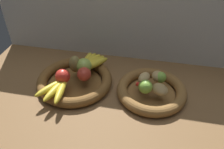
% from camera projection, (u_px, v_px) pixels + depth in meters
% --- Properties ---
extents(ground_plane, '(1.40, 0.90, 0.03)m').
position_uv_depth(ground_plane, '(114.00, 92.00, 1.10)').
color(ground_plane, brown).
extents(back_wall, '(1.40, 0.03, 0.55)m').
position_uv_depth(back_wall, '(126.00, 9.00, 1.16)').
color(back_wall, silver).
rests_on(back_wall, ground_plane).
extents(fruit_bowl_left, '(0.36, 0.36, 0.05)m').
position_uv_depth(fruit_bowl_left, '(75.00, 81.00, 1.11)').
color(fruit_bowl_left, brown).
rests_on(fruit_bowl_left, ground_plane).
extents(fruit_bowl_right, '(0.32, 0.32, 0.05)m').
position_uv_depth(fruit_bowl_right, '(151.00, 91.00, 1.05)').
color(fruit_bowl_right, brown).
rests_on(fruit_bowl_right, ground_plane).
extents(apple_red_right, '(0.06, 0.06, 0.06)m').
position_uv_depth(apple_red_right, '(84.00, 74.00, 1.06)').
color(apple_red_right, '#B73828').
rests_on(apple_red_right, fruit_bowl_left).
extents(apple_red_front, '(0.07, 0.07, 0.07)m').
position_uv_depth(apple_red_front, '(63.00, 76.00, 1.04)').
color(apple_red_front, red).
rests_on(apple_red_front, fruit_bowl_left).
extents(apple_green_back, '(0.07, 0.07, 0.07)m').
position_uv_depth(apple_green_back, '(84.00, 66.00, 1.10)').
color(apple_green_back, '#99B74C').
rests_on(apple_green_back, fruit_bowl_left).
extents(pear_brown, '(0.07, 0.07, 0.09)m').
position_uv_depth(pear_brown, '(75.00, 64.00, 1.10)').
color(pear_brown, olive).
rests_on(pear_brown, fruit_bowl_left).
extents(banana_bunch_front, '(0.13, 0.17, 0.03)m').
position_uv_depth(banana_bunch_front, '(56.00, 89.00, 1.00)').
color(banana_bunch_front, gold).
rests_on(banana_bunch_front, fruit_bowl_left).
extents(banana_bunch_back, '(0.13, 0.17, 0.03)m').
position_uv_depth(banana_bunch_back, '(91.00, 62.00, 1.16)').
color(banana_bunch_back, yellow).
rests_on(banana_bunch_back, fruit_bowl_left).
extents(potato_oblong, '(0.07, 0.08, 0.04)m').
position_uv_depth(potato_oblong, '(144.00, 78.00, 1.05)').
color(potato_oblong, tan).
rests_on(potato_oblong, fruit_bowl_right).
extents(potato_back, '(0.08, 0.08, 0.05)m').
position_uv_depth(potato_back, '(158.00, 76.00, 1.05)').
color(potato_back, tan).
rests_on(potato_back, fruit_bowl_right).
extents(potato_small, '(0.09, 0.10, 0.04)m').
position_uv_depth(potato_small, '(160.00, 89.00, 0.99)').
color(potato_small, '#A38451').
rests_on(potato_small, fruit_bowl_right).
extents(lime_near, '(0.06, 0.06, 0.06)m').
position_uv_depth(lime_near, '(145.00, 87.00, 0.99)').
color(lime_near, '#7AAD3D').
rests_on(lime_near, fruit_bowl_right).
extents(lime_far, '(0.05, 0.05, 0.05)m').
position_uv_depth(lime_far, '(161.00, 77.00, 1.05)').
color(lime_far, '#7AAD3D').
rests_on(lime_far, fruit_bowl_right).
extents(chili_pepper, '(0.14, 0.05, 0.02)m').
position_uv_depth(chili_pepper, '(151.00, 88.00, 1.01)').
color(chili_pepper, red).
rests_on(chili_pepper, fruit_bowl_right).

